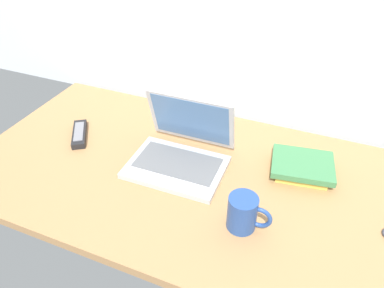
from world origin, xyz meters
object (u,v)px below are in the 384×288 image
laptop (181,151)px  coffee_mug (244,213)px  book_stack (302,167)px  remote_control_near (79,134)px

laptop → coffee_mug: 0.33m
coffee_mug → book_stack: bearing=67.9°
book_stack → coffee_mug: bearing=-112.1°
coffee_mug → laptop: bearing=144.2°
remote_control_near → laptop: bearing=1.6°
laptop → remote_control_near: size_ratio=1.96×
coffee_mug → remote_control_near: 0.70m
remote_control_near → book_stack: (0.79, 0.11, 0.01)m
laptop → coffee_mug: (0.27, -0.19, 0.01)m
laptop → coffee_mug: size_ratio=2.56×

